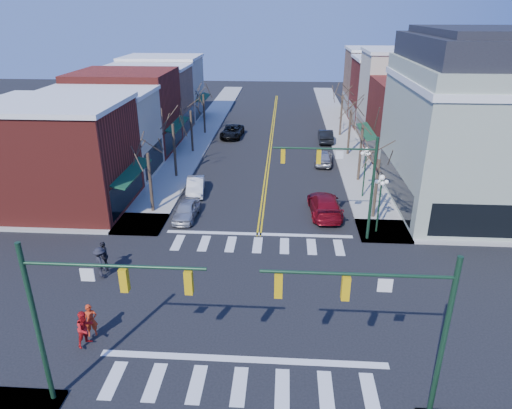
% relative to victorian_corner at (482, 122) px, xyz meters
% --- Properties ---
extents(ground, '(160.00, 160.00, 0.00)m').
position_rel_victorian_corner_xyz_m(ground, '(-16.50, -14.50, -6.66)').
color(ground, black).
rests_on(ground, ground).
extents(sidewalk_left, '(3.50, 70.00, 0.15)m').
position_rel_victorian_corner_xyz_m(sidewalk_left, '(-25.25, 5.50, -6.58)').
color(sidewalk_left, '#9E9B93').
rests_on(sidewalk_left, ground).
extents(sidewalk_right, '(3.50, 70.00, 0.15)m').
position_rel_victorian_corner_xyz_m(sidewalk_right, '(-7.75, 5.50, -6.58)').
color(sidewalk_right, '#9E9B93').
rests_on(sidewalk_right, ground).
extents(bldg_left_brick_a, '(10.00, 8.50, 8.00)m').
position_rel_victorian_corner_xyz_m(bldg_left_brick_a, '(-32.00, -2.75, -2.66)').
color(bldg_left_brick_a, maroon).
rests_on(bldg_left_brick_a, ground).
extents(bldg_left_stucco_a, '(10.00, 7.00, 7.50)m').
position_rel_victorian_corner_xyz_m(bldg_left_stucco_a, '(-32.00, 5.00, -2.91)').
color(bldg_left_stucco_a, '#C0B69F').
rests_on(bldg_left_stucco_a, ground).
extents(bldg_left_brick_b, '(10.00, 9.00, 8.50)m').
position_rel_victorian_corner_xyz_m(bldg_left_brick_b, '(-32.00, 13.00, -2.41)').
color(bldg_left_brick_b, maroon).
rests_on(bldg_left_brick_b, ground).
extents(bldg_left_tan, '(10.00, 7.50, 7.80)m').
position_rel_victorian_corner_xyz_m(bldg_left_tan, '(-32.00, 21.25, -2.76)').
color(bldg_left_tan, '#9C7056').
rests_on(bldg_left_tan, ground).
extents(bldg_left_stucco_b, '(10.00, 8.00, 8.20)m').
position_rel_victorian_corner_xyz_m(bldg_left_stucco_b, '(-32.00, 29.00, -2.56)').
color(bldg_left_stucco_b, '#C0B69F').
rests_on(bldg_left_stucco_b, ground).
extents(bldg_right_brick_a, '(10.00, 8.50, 8.00)m').
position_rel_victorian_corner_xyz_m(bldg_right_brick_a, '(-1.00, 11.25, -2.66)').
color(bldg_right_brick_a, maroon).
rests_on(bldg_right_brick_a, ground).
extents(bldg_right_stucco, '(10.00, 7.00, 10.00)m').
position_rel_victorian_corner_xyz_m(bldg_right_stucco, '(-1.00, 19.00, -1.66)').
color(bldg_right_stucco, '#C0B69F').
rests_on(bldg_right_stucco, ground).
extents(bldg_right_brick_b, '(10.00, 8.00, 8.50)m').
position_rel_victorian_corner_xyz_m(bldg_right_brick_b, '(-1.00, 26.50, -2.41)').
color(bldg_right_brick_b, maroon).
rests_on(bldg_right_brick_b, ground).
extents(bldg_right_tan, '(10.00, 8.00, 9.00)m').
position_rel_victorian_corner_xyz_m(bldg_right_tan, '(-1.00, 34.50, -2.16)').
color(bldg_right_tan, '#9C7056').
rests_on(bldg_right_tan, ground).
extents(victorian_corner, '(12.25, 14.25, 13.30)m').
position_rel_victorian_corner_xyz_m(victorian_corner, '(0.00, 0.00, 0.00)').
color(victorian_corner, '#99A58E').
rests_on(victorian_corner, ground).
extents(traffic_mast_near_left, '(6.60, 0.28, 7.20)m').
position_rel_victorian_corner_xyz_m(traffic_mast_near_left, '(-22.05, -21.90, -1.95)').
color(traffic_mast_near_left, '#14331E').
rests_on(traffic_mast_near_left, ground).
extents(traffic_mast_near_right, '(6.60, 0.28, 7.20)m').
position_rel_victorian_corner_xyz_m(traffic_mast_near_right, '(-10.95, -21.90, -1.95)').
color(traffic_mast_near_right, '#14331E').
rests_on(traffic_mast_near_right, ground).
extents(traffic_mast_far_right, '(6.60, 0.28, 7.20)m').
position_rel_victorian_corner_xyz_m(traffic_mast_far_right, '(-10.95, -7.10, -1.95)').
color(traffic_mast_far_right, '#14331E').
rests_on(traffic_mast_far_right, ground).
extents(lamppost_corner, '(0.36, 0.36, 4.33)m').
position_rel_victorian_corner_xyz_m(lamppost_corner, '(-8.30, -6.00, -3.70)').
color(lamppost_corner, '#14331E').
rests_on(lamppost_corner, ground).
extents(lamppost_midblock, '(0.36, 0.36, 4.33)m').
position_rel_victorian_corner_xyz_m(lamppost_midblock, '(-8.30, 0.50, -3.70)').
color(lamppost_midblock, '#14331E').
rests_on(lamppost_midblock, ground).
extents(tree_left_a, '(0.24, 0.24, 4.76)m').
position_rel_victorian_corner_xyz_m(tree_left_a, '(-24.90, -3.50, -4.28)').
color(tree_left_a, '#382B21').
rests_on(tree_left_a, ground).
extents(tree_left_b, '(0.24, 0.24, 5.04)m').
position_rel_victorian_corner_xyz_m(tree_left_b, '(-24.90, 4.50, -4.14)').
color(tree_left_b, '#382B21').
rests_on(tree_left_b, ground).
extents(tree_left_c, '(0.24, 0.24, 4.55)m').
position_rel_victorian_corner_xyz_m(tree_left_c, '(-24.90, 12.50, -4.38)').
color(tree_left_c, '#382B21').
rests_on(tree_left_c, ground).
extents(tree_left_d, '(0.24, 0.24, 4.90)m').
position_rel_victorian_corner_xyz_m(tree_left_d, '(-24.90, 20.50, -4.21)').
color(tree_left_d, '#382B21').
rests_on(tree_left_d, ground).
extents(tree_right_a, '(0.24, 0.24, 4.62)m').
position_rel_victorian_corner_xyz_m(tree_right_a, '(-8.10, -3.50, -4.35)').
color(tree_right_a, '#382B21').
rests_on(tree_right_a, ground).
extents(tree_right_b, '(0.24, 0.24, 5.18)m').
position_rel_victorian_corner_xyz_m(tree_right_b, '(-8.10, 4.50, -4.07)').
color(tree_right_b, '#382B21').
rests_on(tree_right_b, ground).
extents(tree_right_c, '(0.24, 0.24, 4.83)m').
position_rel_victorian_corner_xyz_m(tree_right_c, '(-8.10, 12.50, -4.24)').
color(tree_right_c, '#382B21').
rests_on(tree_right_c, ground).
extents(tree_right_d, '(0.24, 0.24, 4.97)m').
position_rel_victorian_corner_xyz_m(tree_right_d, '(-8.10, 20.50, -4.17)').
color(tree_right_d, '#382B21').
rests_on(tree_right_d, ground).
extents(car_left_near, '(1.70, 3.95, 1.33)m').
position_rel_victorian_corner_xyz_m(car_left_near, '(-22.10, -4.43, -5.99)').
color(car_left_near, '#B3B3B8').
rests_on(car_left_near, ground).
extents(car_left_mid, '(1.93, 4.16, 1.32)m').
position_rel_victorian_corner_xyz_m(car_left_mid, '(-22.34, 0.60, -6.00)').
color(car_left_mid, silver).
rests_on(car_left_mid, ground).
extents(car_left_far, '(2.70, 5.28, 1.43)m').
position_rel_victorian_corner_xyz_m(car_left_far, '(-21.30, 19.07, -5.94)').
color(car_left_far, black).
rests_on(car_left_far, ground).
extents(car_right_near, '(2.57, 5.61, 1.59)m').
position_rel_victorian_corner_xyz_m(car_right_near, '(-11.70, -3.01, -5.86)').
color(car_right_near, maroon).
rests_on(car_right_near, ground).
extents(car_right_mid, '(2.12, 4.43, 1.46)m').
position_rel_victorian_corner_xyz_m(car_right_mid, '(-10.91, 9.25, -5.93)').
color(car_right_mid, '#A2A2A7').
rests_on(car_right_mid, ground).
extents(car_right_far, '(1.59, 4.51, 1.49)m').
position_rel_victorian_corner_xyz_m(car_right_far, '(-10.10, 17.60, -5.91)').
color(car_right_far, black).
rests_on(car_right_far, ground).
extents(pedestrian_red_a, '(0.73, 0.61, 1.69)m').
position_rel_victorian_corner_xyz_m(pedestrian_red_a, '(-23.80, -18.07, -5.66)').
color(pedestrian_red_a, '#B82E13').
rests_on(pedestrian_red_a, sidewalk_left).
extents(pedestrian_red_b, '(1.03, 1.10, 1.80)m').
position_rel_victorian_corner_xyz_m(pedestrian_red_b, '(-23.80, -18.72, -5.61)').
color(pedestrian_red_b, red).
rests_on(pedestrian_red_b, sidewalk_left).
extents(pedestrian_dark_a, '(0.98, 1.12, 1.81)m').
position_rel_victorian_corner_xyz_m(pedestrian_dark_a, '(-25.40, -12.11, -5.60)').
color(pedestrian_dark_a, black).
rests_on(pedestrian_dark_a, sidewalk_left).
extents(pedestrian_dark_b, '(1.33, 1.35, 1.86)m').
position_rel_victorian_corner_xyz_m(pedestrian_dark_b, '(-25.30, -12.94, -5.58)').
color(pedestrian_dark_b, black).
rests_on(pedestrian_dark_b, sidewalk_left).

